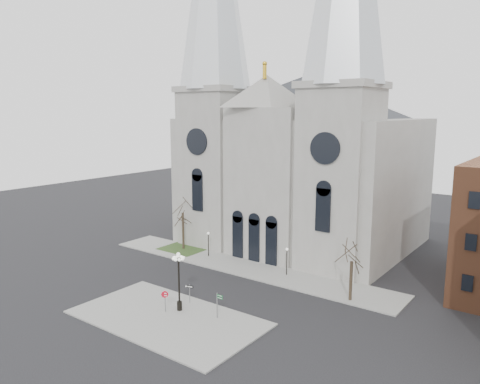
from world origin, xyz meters
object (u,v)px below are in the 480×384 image
Objects in this scene: stop_sign at (165,296)px; one_way_sign at (190,290)px; street_name_sign at (218,303)px; globe_lamp at (179,274)px.

one_way_sign is (0.44, 2.95, -0.22)m from stop_sign.
street_name_sign is at bearing -32.75° from one_way_sign.
street_name_sign is (4.49, -1.05, 0.10)m from one_way_sign.
globe_lamp is at bearing -97.36° from one_way_sign.
globe_lamp reaches higher than one_way_sign.
stop_sign reaches higher than one_way_sign.
one_way_sign is 4.61m from street_name_sign.
street_name_sign reaches higher than stop_sign.
street_name_sign reaches higher than one_way_sign.
stop_sign is at bearing -156.45° from street_name_sign.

